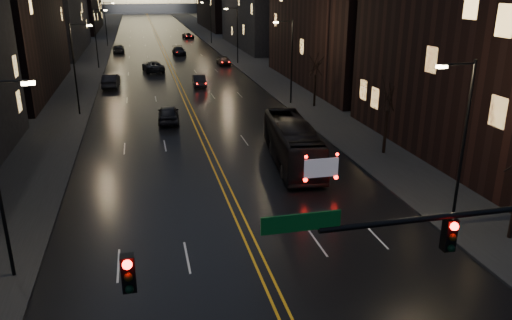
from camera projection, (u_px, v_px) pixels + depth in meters
road at (155, 33)px, 134.86m from camera, size 20.00×320.00×0.02m
sidewalk_left at (101, 33)px, 131.84m from camera, size 8.00×320.00×0.16m
sidewalk_right at (207, 31)px, 137.83m from camera, size 8.00×320.00×0.16m
center_line at (155, 33)px, 134.86m from camera, size 0.62×320.00×0.01m
streetlamp_right_near at (461, 137)px, 25.30m from camera, size 2.13×0.25×9.00m
streetlamp_left_near at (0, 171)px, 20.67m from camera, size 2.13×0.25×9.00m
streetlamp_right_mid at (290, 57)px, 52.84m from camera, size 2.13×0.25×9.00m
streetlamp_left_mid at (76, 64)px, 48.22m from camera, size 2.13×0.25×9.00m
streetlamp_right_far at (236, 32)px, 80.39m from camera, size 2.13×0.25×9.00m
streetlamp_left_far at (97, 35)px, 75.76m from camera, size 2.13×0.25×9.00m
streetlamp_right_dist at (210, 20)px, 107.94m from camera, size 2.13×0.25×9.00m
streetlamp_left_dist at (106, 22)px, 103.31m from camera, size 2.13×0.25×9.00m
tree_right_mid at (388, 97)px, 36.97m from camera, size 2.40×2.40×6.65m
tree_right_far at (316, 65)px, 51.66m from camera, size 2.40×2.40×6.65m
bus at (292, 143)px, 36.08m from camera, size 3.84×11.44×3.13m
oncoming_car_a at (168, 114)px, 47.20m from camera, size 2.28×4.95×1.65m
oncoming_car_b at (111, 81)px, 63.18m from camera, size 2.15×5.33×1.72m
oncoming_car_c at (153, 66)px, 74.44m from camera, size 3.41×6.10×1.61m
oncoming_car_d at (118, 49)px, 95.11m from camera, size 2.42×5.44×1.55m
receding_car_a at (199, 81)px, 63.80m from camera, size 1.69×4.45×1.45m
receding_car_b at (223, 60)px, 80.79m from camera, size 1.98×4.59×1.54m
receding_car_c at (179, 51)px, 92.05m from camera, size 2.38×5.30×1.51m
receding_car_d at (188, 36)px, 120.06m from camera, size 2.74×4.87×1.29m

